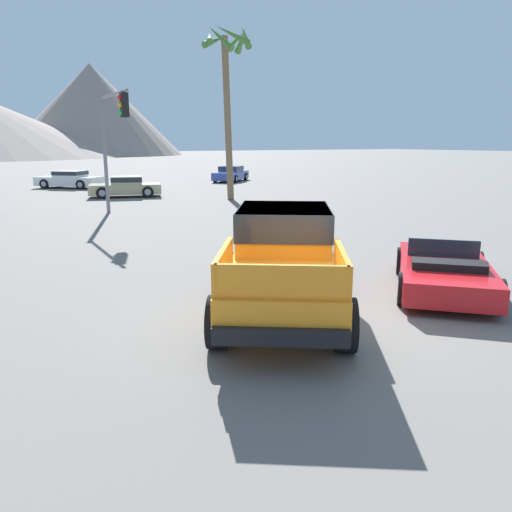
{
  "coord_description": "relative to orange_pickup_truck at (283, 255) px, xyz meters",
  "views": [
    {
      "loc": [
        -5.24,
        -7.25,
        3.17
      ],
      "look_at": [
        -0.46,
        1.18,
        0.94
      ],
      "focal_mm": 35.0,
      "sensor_mm": 36.0,
      "label": 1
    }
  ],
  "objects": [
    {
      "name": "ground_plane",
      "position": [
        0.24,
        -0.51,
        -1.08
      ],
      "size": [
        320.0,
        320.0,
        0.0
      ],
      "primitive_type": "plane",
      "color": "slate"
    },
    {
      "name": "red_convertible_car",
      "position": [
        3.68,
        -0.7,
        -0.66
      ],
      "size": [
        4.08,
        4.11,
        1.05
      ],
      "rotation": [
        0.0,
        0.0,
        -0.78
      ],
      "color": "red",
      "rests_on": "ground_plane"
    },
    {
      "name": "parked_car_blue",
      "position": [
        13.58,
        29.18,
        -0.46
      ],
      "size": [
        4.36,
        4.32,
        1.23
      ],
      "rotation": [
        0.0,
        0.0,
        2.35
      ],
      "color": "#334C9E",
      "rests_on": "ground_plane"
    },
    {
      "name": "orange_pickup_truck",
      "position": [
        0.0,
        0.0,
        0.0
      ],
      "size": [
        4.43,
        5.4,
        1.9
      ],
      "rotation": [
        0.0,
        0.0,
        -0.58
      ],
      "color": "orange",
      "rests_on": "ground_plane"
    },
    {
      "name": "parked_car_tan",
      "position": [
        2.87,
        21.63,
        -0.47
      ],
      "size": [
        4.41,
        2.86,
        1.2
      ],
      "rotation": [
        0.0,
        0.0,
        1.29
      ],
      "color": "tan",
      "rests_on": "ground_plane"
    },
    {
      "name": "parked_car_white",
      "position": [
        1.0,
        29.25,
        -0.46
      ],
      "size": [
        4.53,
        4.29,
        1.2
      ],
      "rotation": [
        0.0,
        0.0,
        0.85
      ],
      "color": "white",
      "rests_on": "ground_plane"
    },
    {
      "name": "traffic_light_main",
      "position": [
        0.31,
        13.63,
        2.64
      ],
      "size": [
        0.38,
        4.21,
        5.26
      ],
      "rotation": [
        0.0,
        0.0,
        4.71
      ],
      "color": "slate",
      "rests_on": "ground_plane"
    },
    {
      "name": "palm_tree_short",
      "position": [
        7.47,
        17.29,
        5.64
      ],
      "size": [
        2.87,
        2.76,
        9.04
      ],
      "color": "brown",
      "rests_on": "ground_plane"
    }
  ]
}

